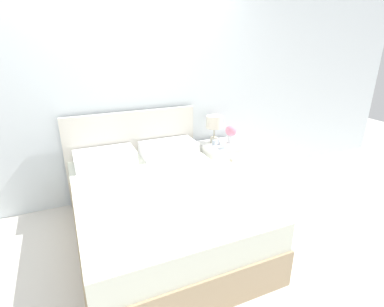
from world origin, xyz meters
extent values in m
plane|color=silver|center=(0.00, 0.00, 0.00)|extent=(12.00, 12.00, 0.00)
cube|color=white|center=(0.00, 0.07, 1.30)|extent=(8.00, 0.06, 2.60)
cube|color=tan|center=(0.00, -0.96, 0.16)|extent=(1.45, 1.92, 0.32)
cube|color=white|center=(0.00, -0.96, 0.43)|extent=(1.43, 1.88, 0.24)
cube|color=silver|center=(0.00, -0.03, 0.51)|extent=(1.48, 0.05, 1.03)
cube|color=white|center=(-0.35, -0.25, 0.62)|extent=(0.61, 0.36, 0.14)
cube|color=white|center=(0.35, -0.25, 0.62)|extent=(0.61, 0.36, 0.14)
cube|color=white|center=(1.03, -0.25, 0.29)|extent=(0.48, 0.46, 0.58)
sphere|color=#B2AD93|center=(1.03, -0.49, 0.45)|extent=(0.02, 0.02, 0.02)
cylinder|color=beige|center=(0.98, -0.14, 0.61)|extent=(0.10, 0.10, 0.06)
cylinder|color=#B7B29E|center=(0.98, -0.14, 0.70)|extent=(0.02, 0.02, 0.12)
cylinder|color=silver|center=(0.98, -0.14, 0.84)|extent=(0.20, 0.20, 0.15)
cylinder|color=white|center=(1.16, -0.24, 0.63)|extent=(0.08, 0.08, 0.10)
sphere|color=pink|center=(1.16, -0.24, 0.73)|extent=(0.14, 0.14, 0.14)
sphere|color=#609356|center=(1.19, -0.24, 0.70)|extent=(0.06, 0.06, 0.06)
cylinder|color=white|center=(0.97, -0.40, 0.58)|extent=(0.11, 0.11, 0.01)
cylinder|color=white|center=(0.97, -0.40, 0.61)|extent=(0.07, 0.07, 0.06)
cube|color=silver|center=(0.96, -0.24, 0.61)|extent=(0.08, 0.04, 0.06)
cylinder|color=white|center=(0.96, -0.26, 0.61)|extent=(0.05, 0.00, 0.05)
camera|label=1|loc=(-0.68, -3.25, 1.78)|focal=28.00mm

